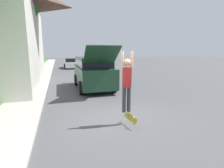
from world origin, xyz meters
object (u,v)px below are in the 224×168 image
at_px(skateboard, 130,117).
at_px(skateboarder, 127,81).
at_px(suv_parked, 93,72).
at_px(car_down_street, 71,63).

bearing_deg(skateboard, skateboarder, 126.52).
height_order(suv_parked, skateboarder, suv_parked).
distance_m(car_down_street, skateboarder, 20.90).
bearing_deg(suv_parked, skateboarder, -90.48).
bearing_deg(suv_parked, skateboard, -89.61).
xyz_separation_m(suv_parked, skateboard, (0.04, -6.26, -0.82)).
distance_m(skateboarder, skateboard, 1.25).
xyz_separation_m(skateboarder, skateboard, (0.09, -0.13, -1.24)).
height_order(suv_parked, car_down_street, suv_parked).
relative_size(suv_parked, car_down_street, 1.22).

